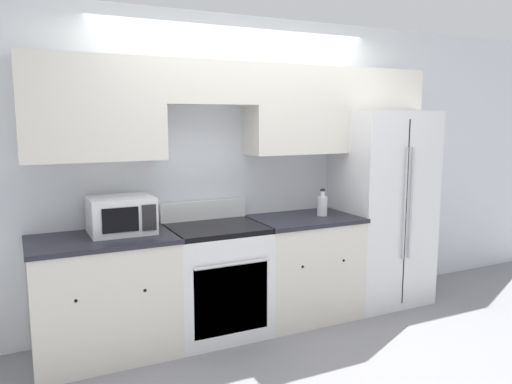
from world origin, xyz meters
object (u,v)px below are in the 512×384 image
(oven_range, at_px, (217,279))
(bottle, at_px, (322,205))
(refrigerator, at_px, (380,207))
(microwave, at_px, (121,215))

(oven_range, bearing_deg, bottle, -0.42)
(refrigerator, bearing_deg, bottle, -176.54)
(oven_range, height_order, microwave, microwave)
(oven_range, xyz_separation_m, microwave, (-0.72, 0.09, 0.58))
(bottle, bearing_deg, refrigerator, 3.46)
(refrigerator, bearing_deg, microwave, 178.77)
(refrigerator, distance_m, bottle, 0.69)
(microwave, height_order, bottle, microwave)
(bottle, bearing_deg, oven_range, 179.58)
(oven_range, xyz_separation_m, bottle, (1.00, -0.01, 0.53))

